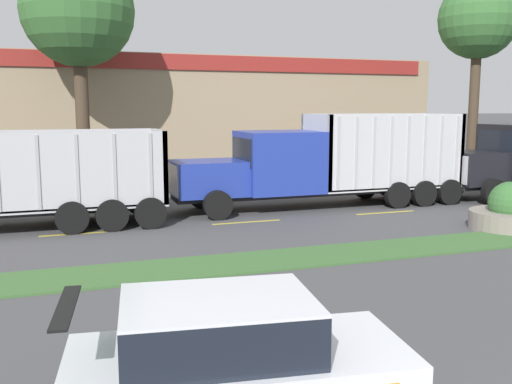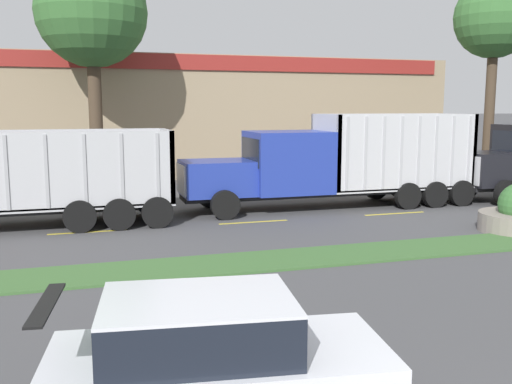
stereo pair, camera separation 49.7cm
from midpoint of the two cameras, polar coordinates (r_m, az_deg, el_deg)
grass_verge at (r=14.41m, az=1.72°, el=-6.92°), size 120.00×1.82×0.06m
centre_line_3 at (r=18.48m, az=-15.75°, el=-3.88°), size 2.40×0.14×0.01m
centre_line_4 at (r=19.33m, az=0.48°, el=-3.02°), size 2.40×0.14×0.01m
centre_line_5 at (r=21.53m, az=14.34°, el=-2.10°), size 2.40×0.14×0.01m
dump_truck_mid at (r=21.92m, az=6.24°, el=2.47°), size 11.51×2.79×3.60m
rally_car at (r=7.26m, az=-2.36°, el=-16.28°), size 4.37×2.37×1.63m
store_building_backdrop at (r=36.51m, az=-9.06°, el=7.53°), size 32.69×12.10×6.65m
tree_behind_left at (r=27.89m, az=-15.65°, el=17.92°), size 5.02×5.02×11.91m
tree_behind_right at (r=32.62m, az=23.24°, el=16.29°), size 4.07×4.07×11.41m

